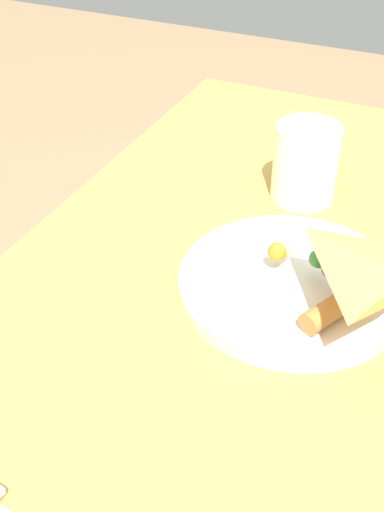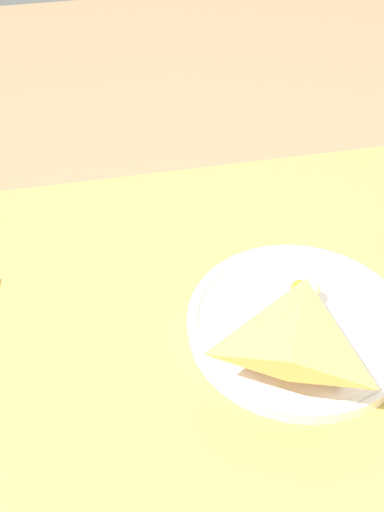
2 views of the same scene
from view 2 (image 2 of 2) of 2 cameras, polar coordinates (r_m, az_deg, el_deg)
dining_table at (r=0.77m, az=0.94°, el=-15.23°), size 1.29×0.76×0.72m
plate_pizza at (r=0.73m, az=9.46°, el=-5.88°), size 0.25×0.25×0.05m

